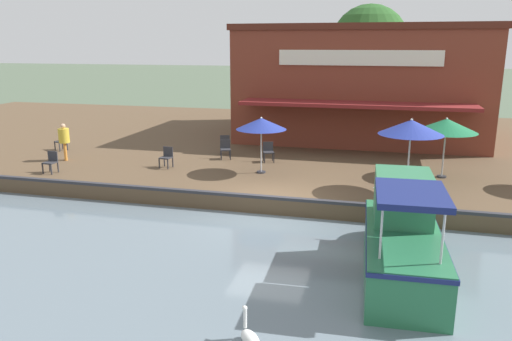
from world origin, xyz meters
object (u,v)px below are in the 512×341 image
cafe_chair_under_first_umbrella (167,156)px  cafe_chair_beside_entrance (51,161)px  cafe_chair_mid_patio (62,140)px  patio_umbrella_near_quay_edge (411,127)px  swan (250,337)px  cafe_chair_facing_river (225,148)px  cafe_chair_back_row_seat (268,151)px  patio_umbrella_by_entrance (446,125)px  patio_umbrella_mid_patio_right (261,124)px  person_near_entrance (64,138)px  cafe_chair_far_corner_seat (225,144)px  tree_behind_restaurant (366,46)px  waterfront_restaurant (362,81)px  motorboat_nearest_quay (401,235)px

cafe_chair_under_first_umbrella → cafe_chair_beside_entrance: same height
cafe_chair_mid_patio → cafe_chair_under_first_umbrella: bearing=72.8°
patio_umbrella_near_quay_edge → swan: size_ratio=3.68×
cafe_chair_facing_river → cafe_chair_back_row_seat: bearing=88.1°
cafe_chair_mid_patio → swan: (12.43, 12.68, -0.85)m
patio_umbrella_by_entrance → cafe_chair_beside_entrance: size_ratio=2.71×
cafe_chair_beside_entrance → patio_umbrella_mid_patio_right: bearing=104.3°
patio_umbrella_near_quay_edge → cafe_chair_mid_patio: patio_umbrella_near_quay_edge is taller
patio_umbrella_mid_patio_right → person_near_entrance: (0.01, -8.83, -0.95)m
patio_umbrella_mid_patio_right → cafe_chair_back_row_seat: size_ratio=2.62×
patio_umbrella_mid_patio_right → cafe_chair_under_first_umbrella: patio_umbrella_mid_patio_right is taller
patio_umbrella_by_entrance → cafe_chair_facing_river: 9.18m
patio_umbrella_near_quay_edge → cafe_chair_far_corner_seat: patio_umbrella_near_quay_edge is taller
cafe_chair_mid_patio → swan: size_ratio=1.23×
patio_umbrella_by_entrance → cafe_chair_facing_river: (-0.97, -9.00, -1.53)m
patio_umbrella_near_quay_edge → patio_umbrella_by_entrance: size_ratio=1.10×
person_near_entrance → cafe_chair_back_row_seat: bearing=102.8°
patio_umbrella_mid_patio_right → cafe_chair_far_corner_seat: (-2.99, -2.47, -1.48)m
patio_umbrella_mid_patio_right → cafe_chair_facing_river: size_ratio=2.62×
cafe_chair_mid_patio → cafe_chair_far_corner_seat: bearing=98.3°
cafe_chair_mid_patio → swan: 17.77m
tree_behind_restaurant → waterfront_restaurant: bearing=1.3°
cafe_chair_facing_river → motorboat_nearest_quay: motorboat_nearest_quay is taller
patio_umbrella_mid_patio_right → swan: size_ratio=3.23×
motorboat_nearest_quay → patio_umbrella_by_entrance: bearing=167.2°
cafe_chair_facing_river → patio_umbrella_mid_patio_right: bearing=46.4°
cafe_chair_facing_river → cafe_chair_back_row_seat: 1.97m
cafe_chair_mid_patio → person_near_entrance: 2.42m
cafe_chair_back_row_seat → tree_behind_restaurant: 14.27m
cafe_chair_under_first_umbrella → person_near_entrance: (-0.10, -4.85, 0.53)m
cafe_chair_mid_patio → cafe_chair_under_first_umbrella: size_ratio=1.00×
patio_umbrella_mid_patio_right → cafe_chair_facing_river: (-2.02, -2.13, -1.48)m
person_near_entrance → motorboat_nearest_quay: size_ratio=0.29×
patio_umbrella_near_quay_edge → patio_umbrella_by_entrance: 2.68m
waterfront_restaurant → cafe_chair_facing_river: waterfront_restaurant is taller
patio_umbrella_by_entrance → cafe_chair_mid_patio: size_ratio=2.71×
patio_umbrella_mid_patio_right → motorboat_nearest_quay: size_ratio=0.40×
cafe_chair_beside_entrance → motorboat_nearest_quay: motorboat_nearest_quay is taller
patio_umbrella_by_entrance → person_near_entrance: 15.77m
tree_behind_restaurant → cafe_chair_mid_patio: bearing=-45.4°
cafe_chair_under_first_umbrella → patio_umbrella_near_quay_edge: bearing=83.2°
patio_umbrella_mid_patio_right → cafe_chair_mid_patio: 10.57m
cafe_chair_back_row_seat → swan: (12.54, 2.54, -0.85)m
patio_umbrella_by_entrance → person_near_entrance: patio_umbrella_by_entrance is taller
swan → patio_umbrella_mid_patio_right: bearing=-167.3°
cafe_chair_facing_river → patio_umbrella_near_quay_edge: bearing=66.9°
tree_behind_restaurant → cafe_chair_far_corner_seat: bearing=-25.0°
person_near_entrance → swan: 15.47m
cafe_chair_back_row_seat → tree_behind_restaurant: tree_behind_restaurant is taller
cafe_chair_mid_patio → swan: cafe_chair_mid_patio is taller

